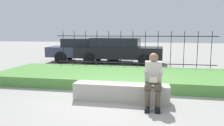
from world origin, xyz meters
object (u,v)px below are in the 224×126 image
Objects in this scene: car_parked_center at (118,50)px; car_parked_left at (89,49)px; stone_bench at (121,93)px; person_seated_reader at (153,78)px.

car_parked_left is (-1.75, 0.23, -0.01)m from car_parked_center.
person_seated_reader is at bearing -18.23° from stone_bench.
stone_bench is 0.95m from person_seated_reader.
car_parked_center reaches higher than person_seated_reader.
stone_bench is 0.50× the size of car_parked_center.
car_parked_left is (-3.66, 7.04, 0.05)m from person_seated_reader.
stone_bench is 6.67m from car_parked_center.
stone_bench is at bearing 161.77° from person_seated_reader.
car_parked_left is (-2.88, 6.78, 0.53)m from stone_bench.
car_parked_left is at bearing 175.08° from car_parked_center.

